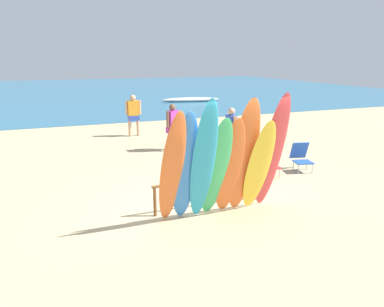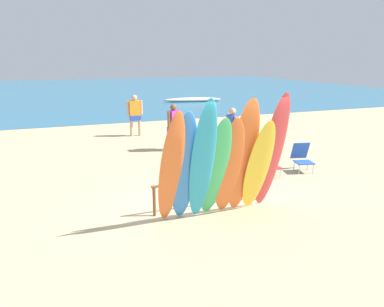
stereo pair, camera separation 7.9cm
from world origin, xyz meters
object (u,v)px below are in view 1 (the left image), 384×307
surfboard_blue_1 (185,168)px  surfboard_orange_4 (230,167)px  surfboard_teal_2 (203,162)px  beachgoer_strolling (133,113)px  surfboard_orange_0 (172,170)px  surfboard_yellow_6 (259,166)px  beachgoer_by_water (173,124)px  surfboard_orange_5 (244,157)px  beachgoer_near_rack (231,130)px  surfboard_red_7 (272,152)px  beach_chair_blue (266,161)px  beach_chair_striped (301,156)px  surfboard_rack (211,185)px  beach_chair_red (239,153)px  distant_boat (191,100)px  surfboard_green_3 (216,168)px

surfboard_blue_1 → surfboard_orange_4: 0.99m
surfboard_teal_2 → beachgoer_strolling: 8.83m
surfboard_orange_0 → surfboard_yellow_6: 1.90m
beachgoer_by_water → surfboard_orange_5: bearing=53.2°
surfboard_orange_4 → beachgoer_near_rack: bearing=64.3°
surfboard_red_7 → beach_chair_blue: size_ratio=3.29×
surfboard_orange_4 → beach_chair_striped: (3.43, 2.12, -0.64)m
surfboard_rack → beach_chair_blue: beach_chair_blue is taller
surfboard_red_7 → beach_chair_red: size_ratio=3.22×
surfboard_yellow_6 → beach_chair_red: surfboard_yellow_6 is taller
surfboard_rack → beach_chair_red: (2.09, 2.58, -0.10)m
surfboard_blue_1 → surfboard_orange_5: surfboard_orange_5 is taller
surfboard_yellow_6 → distant_boat: surfboard_yellow_6 is taller
surfboard_teal_2 → beachgoer_near_rack: surfboard_teal_2 is taller
surfboard_yellow_6 → surfboard_orange_5: bearing=172.5°
surfboard_orange_0 → beach_chair_striped: (4.69, 2.19, -0.75)m
surfboard_orange_0 → surfboard_orange_5: 1.55m
surfboard_green_3 → surfboard_orange_0: bearing=177.6°
surfboard_orange_5 → distant_boat: 20.33m
surfboard_blue_1 → surfboard_green_3: surfboard_blue_1 is taller
surfboard_teal_2 → beach_chair_blue: 3.69m
distant_boat → surfboard_green_3: bearing=-109.4°
surfboard_orange_0 → surfboard_orange_4: size_ratio=1.11×
surfboard_orange_0 → surfboard_rack: bearing=24.2°
surfboard_yellow_6 → surfboard_rack: bearing=141.3°
surfboard_teal_2 → beach_chair_striped: 4.75m
surfboard_blue_1 → beachgoer_near_rack: (3.01, 3.95, -0.19)m
surfboard_orange_4 → beach_chair_red: size_ratio=2.67×
surfboard_green_3 → beach_chair_striped: (3.76, 2.16, -0.66)m
surfboard_orange_0 → surfboard_green_3: bearing=-3.3°
surfboard_teal_2 → surfboard_yellow_6: size_ratio=1.23×
beachgoer_by_water → distant_boat: beachgoer_by_water is taller
surfboard_blue_1 → beach_chair_red: size_ratio=2.89×
surfboard_orange_4 → beachgoer_strolling: bearing=92.5°
surfboard_red_7 → beach_chair_striped: size_ratio=3.25×
beachgoer_by_water → distant_boat: size_ratio=0.38×
surfboard_red_7 → distant_boat: (5.52, 19.32, -1.14)m
surfboard_orange_5 → surfboard_red_7: surfboard_red_7 is taller
beach_chair_blue → surfboard_teal_2: bearing=-148.2°
surfboard_red_7 → beach_chair_striped: bearing=38.9°
surfboard_orange_5 → beachgoer_near_rack: (1.74, 3.97, -0.29)m
beachgoer_near_rack → beach_chair_blue: 1.96m
surfboard_green_3 → surfboard_red_7: 1.32m
surfboard_orange_4 → surfboard_orange_5: surfboard_orange_5 is taller
surfboard_orange_4 → surfboard_yellow_6: bearing=-5.5°
surfboard_green_3 → beach_chair_red: bearing=50.4°
surfboard_rack → beach_chair_red: 3.32m
surfboard_teal_2 → surfboard_rack: bearing=58.3°
beachgoer_near_rack → beachgoer_strolling: bearing=-153.8°
surfboard_orange_0 → beachgoer_by_water: size_ratio=1.49×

